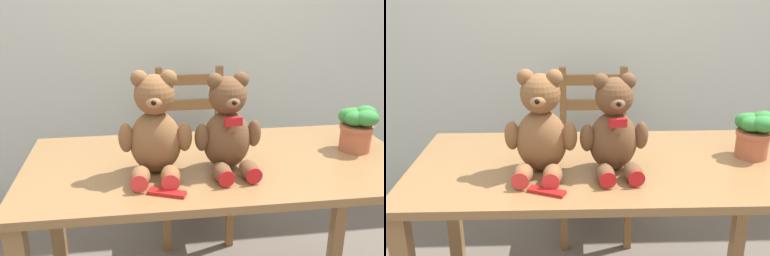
# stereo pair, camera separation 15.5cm
# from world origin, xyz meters

# --- Properties ---
(wall_back) EXTENTS (8.00, 0.04, 2.60)m
(wall_back) POSITION_xyz_m (0.00, 1.54, 1.30)
(wall_back) COLOR silver
(wall_back) RESTS_ON ground_plane
(dining_table) EXTENTS (1.50, 0.72, 0.77)m
(dining_table) POSITION_xyz_m (0.00, 0.36, 0.66)
(dining_table) COLOR olive
(dining_table) RESTS_ON ground_plane
(wooden_chair_behind) EXTENTS (0.40, 0.41, 0.97)m
(wooden_chair_behind) POSITION_xyz_m (0.01, 1.15, 0.47)
(wooden_chair_behind) COLOR brown
(wooden_chair_behind) RESTS_ON ground_plane
(teddy_bear_left) EXTENTS (0.27, 0.27, 0.38)m
(teddy_bear_left) POSITION_xyz_m (-0.25, 0.29, 0.93)
(teddy_bear_left) COLOR brown
(teddy_bear_left) RESTS_ON dining_table
(teddy_bear_right) EXTENTS (0.26, 0.26, 0.36)m
(teddy_bear_right) POSITION_xyz_m (0.01, 0.29, 0.93)
(teddy_bear_right) COLOR brown
(teddy_bear_right) RESTS_ON dining_table
(potted_plant) EXTENTS (0.15, 0.15, 0.19)m
(potted_plant) POSITION_xyz_m (0.58, 0.40, 0.88)
(potted_plant) COLOR #B25B3D
(potted_plant) RESTS_ON dining_table
(chocolate_bar) EXTENTS (0.13, 0.08, 0.01)m
(chocolate_bar) POSITION_xyz_m (-0.23, 0.11, 0.78)
(chocolate_bar) COLOR red
(chocolate_bar) RESTS_ON dining_table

